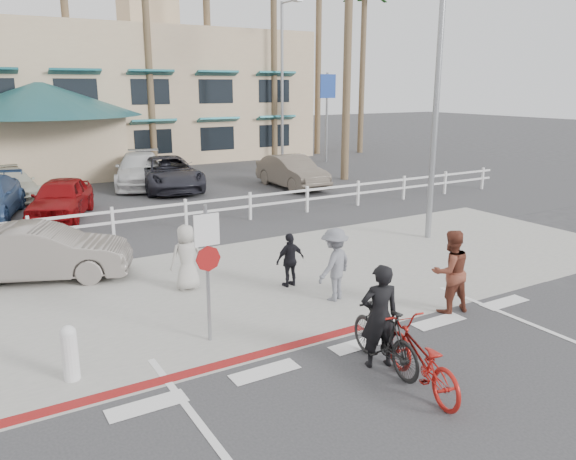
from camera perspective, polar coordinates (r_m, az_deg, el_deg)
ground at (r=10.23m, az=9.45°, el=-12.71°), size 140.00×140.00×0.00m
bike_path at (r=9.01m, az=18.03°, el=-17.28°), size 12.00×16.00×0.01m
sidewalk_plaza at (r=13.66m, az=-2.82°, el=-5.38°), size 22.00×7.00×0.01m
cross_street at (r=17.14m, az=-9.14°, el=-1.42°), size 40.00×5.00×0.01m
parking_lot at (r=26.00m, az=-17.01°, el=3.56°), size 50.00×16.00×0.01m
curb_red at (r=9.77m, az=-9.42°, el=-14.03°), size 7.00×0.25×0.02m
rail_fence at (r=19.00m, az=-10.06°, el=1.66°), size 29.40×0.16×1.00m
building at (r=38.71m, az=-19.61°, el=15.16°), size 28.00×16.00×11.30m
sign_post at (r=10.30m, az=-8.19°, el=-3.73°), size 0.50×0.10×2.90m
bollard_0 at (r=9.87m, az=-21.28°, el=-11.56°), size 0.26×0.26×0.95m
streetlight_0 at (r=17.59m, az=14.91°, el=13.54°), size 0.60×2.00×9.00m
streetlight_1 at (r=35.73m, az=-0.61°, el=14.65°), size 0.60×2.00×9.50m
info_sign at (r=35.17m, az=3.95°, el=11.44°), size 1.20×0.16×5.60m
palm_4 at (r=33.53m, az=-21.57°, el=18.41°), size 4.00×4.00×15.00m
palm_5 at (r=33.45m, az=-14.03°, el=17.25°), size 4.00×4.00×13.00m
palm_6 at (r=35.93m, az=-8.24°, el=20.50°), size 4.00×4.00×17.00m
palm_7 at (r=36.68m, az=-1.44°, el=18.15°), size 4.00×4.00×14.00m
palm_8 at (r=39.65m, az=3.12°, el=18.59°), size 4.00×4.00×15.00m
palm_9 at (r=40.55m, az=7.60°, el=16.98°), size 4.00×4.00×13.00m
palm_11 at (r=28.59m, az=6.12°, el=19.13°), size 4.00×4.00×14.00m
bike_red at (r=9.18m, az=13.37°, el=-12.60°), size 1.07×2.09×1.05m
rider_red at (r=9.59m, az=9.27°, el=-8.65°), size 0.76×0.62×1.81m
bike_black at (r=9.72m, az=9.79°, el=-10.63°), size 0.67×1.88×1.11m
rider_black at (r=12.19m, az=16.16°, el=-4.07°), size 0.97×0.82×1.77m
pedestrian_a at (r=12.40m, az=4.74°, el=-3.52°), size 1.22×0.98×1.65m
pedestrian_child at (r=13.23m, az=0.22°, el=-3.08°), size 0.78×0.37×1.30m
pedestrian_b at (r=13.23m, az=-10.26°, el=-2.76°), size 0.77×0.51×1.55m
car_white_sedan at (r=14.98m, az=-23.74°, el=-2.10°), size 4.40×2.87×1.37m
lot_car_2 at (r=21.71m, az=-22.08°, el=3.00°), size 3.22×4.56×1.44m
lot_car_3 at (r=26.21m, az=0.43°, el=5.92°), size 1.66×4.55×1.49m
lot_car_4 at (r=26.27m, az=-26.33°, el=4.17°), size 2.20×4.46×1.25m
lot_car_5 at (r=26.28m, az=-12.09°, el=5.65°), size 3.17×5.70×1.51m
lot_car_6 at (r=27.54m, az=-14.81°, el=5.92°), size 3.67×5.73×1.54m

